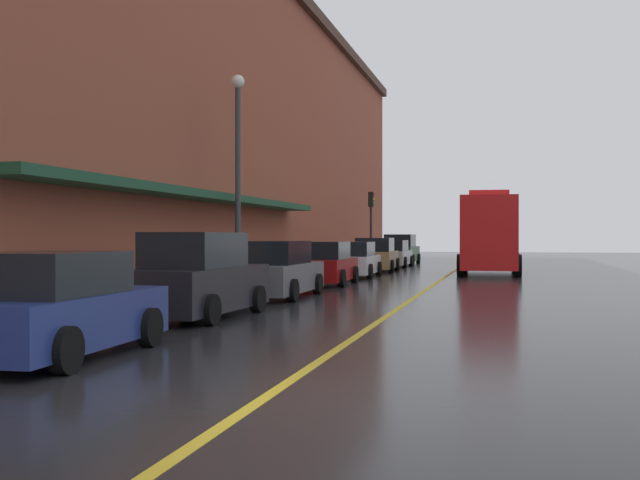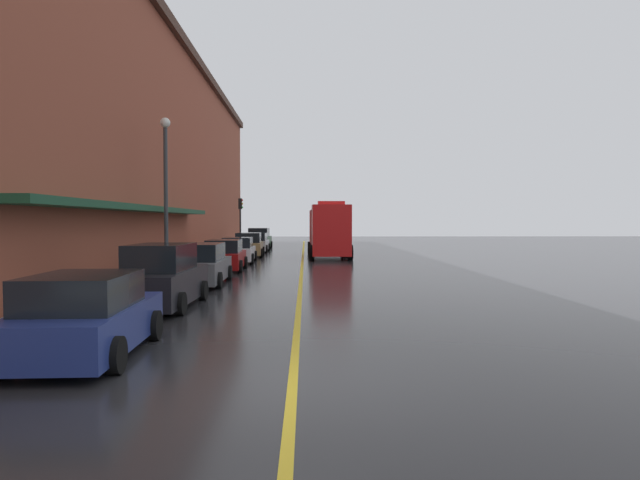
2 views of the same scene
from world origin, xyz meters
name	(u,v)px [view 2 (image 2 of 2)]	position (x,y,z in m)	size (l,w,h in m)	color
ground_plane	(302,263)	(0.00, 25.00, 0.00)	(112.00, 112.00, 0.00)	#232326
sidewalk_left	(200,262)	(-6.20, 25.00, 0.07)	(2.40, 70.00, 0.15)	#9E9B93
lane_center_stripe	(302,263)	(0.00, 25.00, 0.00)	(0.16, 70.00, 0.01)	gold
brick_building_left	(56,145)	(-14.20, 24.00, 6.95)	(14.78, 64.00, 13.89)	brown
parked_car_0	(86,317)	(-3.96, 2.18, 0.75)	(2.20, 4.30, 1.58)	navy
parked_car_1	(163,278)	(-4.02, 8.01, 0.88)	(2.06, 4.59, 1.89)	black
parked_car_2	(201,265)	(-4.02, 13.90, 0.78)	(2.13, 4.92, 1.67)	#595B60
parked_car_3	(225,256)	(-3.97, 20.01, 0.76)	(2.13, 4.36, 1.60)	maroon
parked_car_4	(238,251)	(-3.95, 25.55, 0.74)	(2.18, 4.61, 1.55)	silver
parked_car_5	(249,245)	(-3.89, 31.25, 0.80)	(2.24, 4.56, 1.71)	#A5844C
parked_car_6	(256,243)	(-3.88, 36.92, 0.74)	(2.11, 4.73, 1.56)	silver
parked_car_7	(259,239)	(-4.04, 42.09, 0.88)	(2.23, 4.21, 1.90)	#2D5133
fire_truck	(329,231)	(1.81, 30.12, 1.82)	(2.92, 7.95, 3.83)	red
parking_meter_0	(241,238)	(-5.35, 39.01, 1.06)	(0.14, 0.18, 1.33)	#4C4C51
parking_meter_1	(237,239)	(-5.35, 36.16, 1.06)	(0.14, 0.18, 1.33)	#4C4C51
street_lamp_left	(166,179)	(-5.95, 16.14, 4.40)	(0.44, 0.44, 6.94)	#33383D
traffic_light_near	(240,214)	(-5.29, 38.14, 3.16)	(0.38, 0.36, 4.30)	#232326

